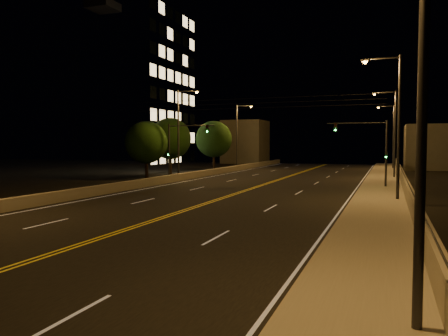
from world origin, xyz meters
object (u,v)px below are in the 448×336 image
(traffic_signal_left, at_px, (178,145))
(tree_2, at_px, (214,139))
(streetlight_1, at_px, (395,119))
(streetlight_3, at_px, (392,133))
(streetlight_5, at_px, (180,129))
(building_tower, at_px, (104,90))
(tree_0, at_px, (146,142))
(streetlight_2, at_px, (393,129))
(traffic_signal_right, at_px, (374,146))
(streetlight_0, at_px, (409,59))
(streetlight_6, at_px, (239,133))
(tree_1, at_px, (170,139))

(traffic_signal_left, xyz_separation_m, tree_2, (-4.40, 20.51, 0.84))
(streetlight_1, relative_size, streetlight_3, 1.00)
(streetlight_3, distance_m, tree_2, 26.71)
(streetlight_5, distance_m, tree_2, 17.93)
(streetlight_3, bearing_deg, streetlight_1, -90.00)
(building_tower, bearing_deg, streetlight_5, -34.87)
(building_tower, bearing_deg, tree_0, -41.12)
(streetlight_2, distance_m, streetlight_5, 23.14)
(traffic_signal_right, relative_size, tree_0, 0.92)
(streetlight_0, bearing_deg, streetlight_3, 90.00)
(streetlight_0, xyz_separation_m, streetlight_6, (-21.47, 52.77, 0.00))
(traffic_signal_left, bearing_deg, tree_1, 121.16)
(streetlight_2, bearing_deg, streetlight_5, -158.12)
(streetlight_1, height_order, streetlight_2, same)
(streetlight_1, height_order, traffic_signal_left, streetlight_1)
(streetlight_3, xyz_separation_m, streetlight_6, (-21.47, -8.21, 0.00))
(streetlight_2, height_order, tree_2, streetlight_2)
(streetlight_1, bearing_deg, traffic_signal_left, 156.64)
(tree_1, relative_size, tree_2, 1.00)
(streetlight_0, distance_m, traffic_signal_right, 30.51)
(streetlight_0, distance_m, tree_1, 49.54)
(streetlight_5, bearing_deg, traffic_signal_right, -8.28)
(streetlight_6, distance_m, traffic_signal_left, 22.45)
(streetlight_3, distance_m, traffic_signal_right, 30.65)
(tree_1, bearing_deg, streetlight_6, 63.75)
(traffic_signal_left, relative_size, tree_2, 0.81)
(streetlight_3, xyz_separation_m, streetlight_5, (-21.47, -27.66, 0.00))
(streetlight_0, distance_m, streetlight_5, 39.64)
(streetlight_5, relative_size, streetlight_6, 1.00)
(streetlight_5, height_order, building_tower, building_tower)
(building_tower, relative_size, tree_1, 3.47)
(streetlight_0, relative_size, streetlight_3, 1.00)
(traffic_signal_left, bearing_deg, building_tower, 141.45)
(traffic_signal_right, xyz_separation_m, building_tower, (-39.71, 16.69, 8.33))
(tree_0, bearing_deg, traffic_signal_left, -30.65)
(streetlight_5, xyz_separation_m, building_tower, (-19.79, 13.80, 6.52))
(tree_2, bearing_deg, streetlight_5, -79.54)
(traffic_signal_left, height_order, tree_1, tree_1)
(streetlight_2, relative_size, tree_0, 1.50)
(streetlight_6, bearing_deg, streetlight_1, -55.40)
(building_tower, bearing_deg, traffic_signal_right, -22.80)
(streetlight_0, distance_m, streetlight_3, 60.98)
(streetlight_0, xyz_separation_m, streetlight_3, (0.00, 60.98, 0.00))
(traffic_signal_right, bearing_deg, streetlight_0, -87.08)
(streetlight_1, xyz_separation_m, building_tower, (-41.27, 25.47, 6.52))
(streetlight_3, bearing_deg, streetlight_0, -90.00)
(streetlight_2, bearing_deg, streetlight_6, 153.23)
(streetlight_6, distance_m, tree_0, 19.57)
(streetlight_3, height_order, building_tower, building_tower)
(streetlight_0, distance_m, building_tower, 62.97)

